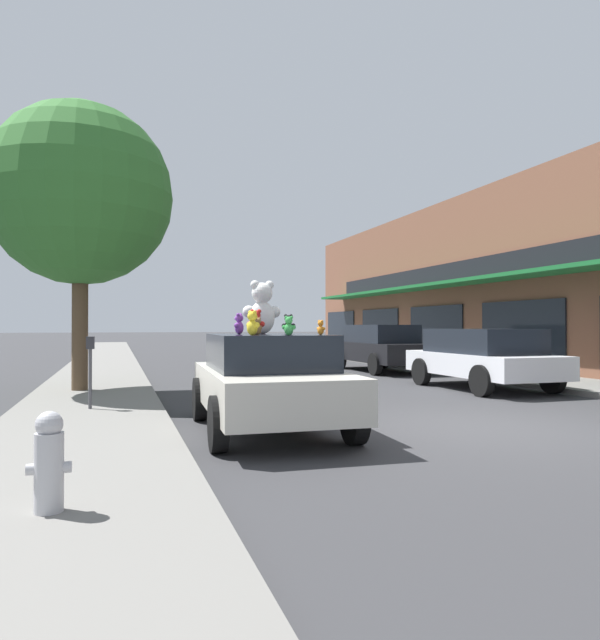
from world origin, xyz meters
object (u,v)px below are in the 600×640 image
Objects in this scene: teddy_bear_brown at (257,326)px; parking_meter at (90,363)px; teddy_bear_yellow at (252,323)px; street_tree at (80,195)px; teddy_bear_pink at (263,325)px; teddy_bear_orange at (321,328)px; teddy_bear_red at (256,322)px; teddy_bear_green at (289,326)px; teddy_bear_giant at (262,308)px; teddy_bear_black at (288,324)px; fire_hydrant at (49,461)px; plush_art_car at (268,379)px; teddy_bear_purple at (239,324)px; parked_car_far_right at (380,346)px; parked_car_far_center at (482,356)px.

teddy_bear_brown is 3.72m from parking_meter.
street_tree is (-2.52, 6.47, 2.95)m from teddy_bear_yellow.
teddy_bear_orange is at bearing 56.22° from teddy_bear_pink.
teddy_bear_red is at bearing 41.16° from teddy_bear_orange.
teddy_bear_green is at bearing 142.86° from teddy_bear_red.
teddy_bear_black is (0.43, -0.00, -0.25)m from teddy_bear_giant.
teddy_bear_black is at bearing -56.73° from street_tree.
fire_hydrant is (-2.22, -2.52, -1.10)m from teddy_bear_yellow.
teddy_bear_purple reaches higher than plush_art_car.
parking_meter is (-2.34, 2.81, -0.64)m from teddy_bear_brown.
parking_meter is at bearing 0.80° from teddy_bear_black.
teddy_bear_pink is at bearing -34.57° from teddy_bear_black.
teddy_bear_green is (0.44, -1.17, -0.03)m from teddy_bear_purple.
teddy_bear_brown is (-0.45, -1.46, -0.01)m from teddy_bear_pink.
teddy_bear_giant reaches higher than parked_car_far_right.
teddy_bear_yellow is at bearing 24.47° from teddy_bear_pink.
teddy_bear_black is 1.56m from teddy_bear_yellow.
parked_car_far_right is (6.99, 10.60, -0.75)m from teddy_bear_yellow.
teddy_bear_yellow is at bearing 41.95° from teddy_bear_brown.
parked_car_far_right is 16.04m from fire_hydrant.
teddy_bear_pink is at bearing -133.98° from teddy_bear_brown.
parked_car_far_center is (6.99, 4.77, -0.79)m from teddy_bear_yellow.
teddy_bear_pink is at bearing -64.47° from teddy_bear_green.
parked_car_far_center is at bearing -77.20° from teddy_bear_orange.
parked_car_far_right reaches higher than fire_hydrant.
teddy_bear_yellow is 0.43× the size of fire_hydrant.
teddy_bear_green is (-0.15, -2.00, -0.01)m from teddy_bear_pink.
street_tree is at bearing -36.10° from teddy_bear_red.
teddy_bear_red is 0.08× the size of parked_car_far_right.
teddy_bear_purple reaches higher than teddy_bear_brown.
plush_art_car is 7.59m from parked_car_far_center.
teddy_bear_giant is at bearing 147.98° from teddy_bear_purple.
plush_art_car is 0.94m from teddy_bear_purple.
teddy_bear_pink is 6.27m from street_tree.
fire_hydrant is at bearing -88.12° from street_tree.
fire_hydrant is at bearing 105.48° from teddy_bear_orange.
teddy_bear_brown is 0.20× the size of parking_meter.
teddy_bear_purple reaches higher than teddy_bear_orange.
teddy_bear_orange reaches higher than parked_car_far_right.
teddy_bear_giant is 3.19× the size of teddy_bear_green.
teddy_bear_yellow is 0.91× the size of teddy_bear_red.
plush_art_car is 0.95m from teddy_bear_brown.
teddy_bear_green reaches higher than parking_meter.
teddy_bear_pink is 2.00m from teddy_bear_green.
teddy_bear_pink is (0.18, 0.65, -0.27)m from teddy_bear_giant.
plush_art_car is 1.26m from teddy_bear_green.
teddy_bear_brown is (-0.27, -0.44, 0.79)m from plush_art_car.
teddy_bear_black is at bearing -123.28° from parked_car_far_right.
plush_art_car is 1.19m from teddy_bear_orange.
teddy_bear_pink reaches higher than teddy_bear_orange.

